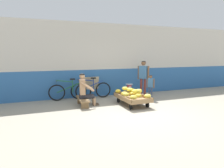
{
  "coord_description": "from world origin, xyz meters",
  "views": [
    {
      "loc": [
        -2.77,
        -5.1,
        1.8
      ],
      "look_at": [
        -0.32,
        1.32,
        0.75
      ],
      "focal_mm": 31.46,
      "sensor_mm": 36.0,
      "label": 1
    }
  ],
  "objects_px": {
    "customer_adult": "(143,75)",
    "customer_child": "(151,85)",
    "bicycle_near_left": "(70,91)",
    "vendor_seated": "(85,90)",
    "plastic_crate": "(129,95)",
    "sign_board": "(90,87)",
    "weighing_scale": "(129,87)",
    "bicycle_far_left": "(91,90)",
    "shopping_bag": "(135,97)",
    "banana_cart": "(132,98)",
    "low_bench": "(83,100)"
  },
  "relations": [
    {
      "from": "vendor_seated",
      "to": "weighing_scale",
      "type": "distance_m",
      "value": 2.01
    },
    {
      "from": "weighing_scale",
      "to": "sign_board",
      "type": "height_order",
      "value": "sign_board"
    },
    {
      "from": "customer_adult",
      "to": "weighing_scale",
      "type": "bearing_deg",
      "value": 173.62
    },
    {
      "from": "customer_child",
      "to": "sign_board",
      "type": "bearing_deg",
      "value": 146.23
    },
    {
      "from": "weighing_scale",
      "to": "shopping_bag",
      "type": "relative_size",
      "value": 1.25
    },
    {
      "from": "customer_child",
      "to": "shopping_bag",
      "type": "height_order",
      "value": "customer_child"
    },
    {
      "from": "plastic_crate",
      "to": "bicycle_near_left",
      "type": "xyz_separation_m",
      "value": [
        -2.31,
        0.55,
        0.2
      ]
    },
    {
      "from": "banana_cart",
      "to": "vendor_seated",
      "type": "height_order",
      "value": "vendor_seated"
    },
    {
      "from": "bicycle_far_left",
      "to": "sign_board",
      "type": "distance_m",
      "value": 0.29
    },
    {
      "from": "plastic_crate",
      "to": "low_bench",
      "type": "bearing_deg",
      "value": -166.88
    },
    {
      "from": "banana_cart",
      "to": "customer_child",
      "type": "bearing_deg",
      "value": 23.91
    },
    {
      "from": "low_bench",
      "to": "sign_board",
      "type": "bearing_deg",
      "value": 64.66
    },
    {
      "from": "banana_cart",
      "to": "customer_adult",
      "type": "relative_size",
      "value": 0.95
    },
    {
      "from": "low_bench",
      "to": "customer_child",
      "type": "xyz_separation_m",
      "value": [
        2.7,
        -0.07,
        0.41
      ]
    },
    {
      "from": "customer_adult",
      "to": "customer_child",
      "type": "xyz_separation_m",
      "value": [
        0.06,
        -0.48,
        -0.34
      ]
    },
    {
      "from": "bicycle_far_left",
      "to": "sign_board",
      "type": "relative_size",
      "value": 1.91
    },
    {
      "from": "bicycle_far_left",
      "to": "bicycle_near_left",
      "type": "bearing_deg",
      "value": -178.3
    },
    {
      "from": "low_bench",
      "to": "customer_adult",
      "type": "bearing_deg",
      "value": 8.73
    },
    {
      "from": "banana_cart",
      "to": "shopping_bag",
      "type": "distance_m",
      "value": 0.83
    },
    {
      "from": "low_bench",
      "to": "customer_child",
      "type": "relative_size",
      "value": 1.12
    },
    {
      "from": "vendor_seated",
      "to": "shopping_bag",
      "type": "bearing_deg",
      "value": 4.28
    },
    {
      "from": "sign_board",
      "to": "customer_child",
      "type": "bearing_deg",
      "value": -33.77
    },
    {
      "from": "customer_child",
      "to": "weighing_scale",
      "type": "bearing_deg",
      "value": 140.66
    },
    {
      "from": "sign_board",
      "to": "customer_adult",
      "type": "relative_size",
      "value": 0.57
    },
    {
      "from": "vendor_seated",
      "to": "sign_board",
      "type": "height_order",
      "value": "vendor_seated"
    },
    {
      "from": "customer_child",
      "to": "vendor_seated",
      "type": "bearing_deg",
      "value": 178.69
    },
    {
      "from": "plastic_crate",
      "to": "customer_child",
      "type": "height_order",
      "value": "customer_child"
    },
    {
      "from": "bicycle_far_left",
      "to": "shopping_bag",
      "type": "distance_m",
      "value": 1.83
    },
    {
      "from": "customer_adult",
      "to": "bicycle_near_left",
      "type": "bearing_deg",
      "value": 168.1
    },
    {
      "from": "banana_cart",
      "to": "plastic_crate",
      "type": "xyz_separation_m",
      "value": [
        0.36,
        1.0,
        -0.09
      ]
    },
    {
      "from": "banana_cart",
      "to": "bicycle_far_left",
      "type": "xyz_separation_m",
      "value": [
        -1.1,
        1.57,
        0.11
      ]
    },
    {
      "from": "low_bench",
      "to": "weighing_scale",
      "type": "height_order",
      "value": "weighing_scale"
    },
    {
      "from": "bicycle_near_left",
      "to": "low_bench",
      "type": "bearing_deg",
      "value": -75.12
    },
    {
      "from": "bicycle_far_left",
      "to": "shopping_bag",
      "type": "height_order",
      "value": "bicycle_far_left"
    },
    {
      "from": "customer_adult",
      "to": "shopping_bag",
      "type": "bearing_deg",
      "value": -151.53
    },
    {
      "from": "sign_board",
      "to": "low_bench",
      "type": "bearing_deg",
      "value": -115.34
    },
    {
      "from": "banana_cart",
      "to": "customer_child",
      "type": "relative_size",
      "value": 1.47
    },
    {
      "from": "vendor_seated",
      "to": "sign_board",
      "type": "relative_size",
      "value": 1.31
    },
    {
      "from": "bicycle_near_left",
      "to": "shopping_bag",
      "type": "distance_m",
      "value": 2.6
    },
    {
      "from": "customer_adult",
      "to": "customer_child",
      "type": "distance_m",
      "value": 0.59
    },
    {
      "from": "vendor_seated",
      "to": "plastic_crate",
      "type": "distance_m",
      "value": 2.05
    },
    {
      "from": "bicycle_near_left",
      "to": "vendor_seated",
      "type": "bearing_deg",
      "value": -70.83
    },
    {
      "from": "bicycle_near_left",
      "to": "bicycle_far_left",
      "type": "relative_size",
      "value": 1.0
    },
    {
      "from": "bicycle_near_left",
      "to": "weighing_scale",
      "type": "bearing_deg",
      "value": -13.31
    },
    {
      "from": "plastic_crate",
      "to": "bicycle_near_left",
      "type": "relative_size",
      "value": 0.22
    },
    {
      "from": "banana_cart",
      "to": "shopping_bag",
      "type": "xyz_separation_m",
      "value": [
        0.48,
        0.67,
        -0.12
      ]
    },
    {
      "from": "shopping_bag",
      "to": "bicycle_far_left",
      "type": "bearing_deg",
      "value": 150.31
    },
    {
      "from": "customer_adult",
      "to": "sign_board",
      "type": "bearing_deg",
      "value": 155.69
    },
    {
      "from": "bicycle_near_left",
      "to": "bicycle_far_left",
      "type": "distance_m",
      "value": 0.85
    },
    {
      "from": "weighing_scale",
      "to": "bicycle_far_left",
      "type": "distance_m",
      "value": 1.57
    }
  ]
}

